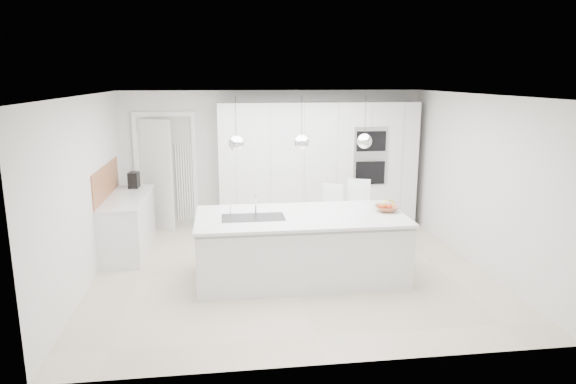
{
  "coord_description": "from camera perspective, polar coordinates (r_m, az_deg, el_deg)",
  "views": [
    {
      "loc": [
        -0.95,
        -6.92,
        2.74
      ],
      "look_at": [
        0.0,
        0.3,
        1.1
      ],
      "focal_mm": 32.0,
      "sensor_mm": 36.0,
      "label": 1
    }
  ],
  "objects": [
    {
      "name": "apple_extra_3",
      "position": [
        7.28,
        11.2,
        -1.62
      ],
      "size": [
        0.08,
        0.08,
        0.08
      ],
      "primitive_type": "sphere",
      "color": "#BB391F",
      "rests_on": "fruit_bowl"
    },
    {
      "name": "fruit_bowl",
      "position": [
        7.3,
        10.88,
        -1.82
      ],
      "size": [
        0.36,
        0.36,
        0.08
      ],
      "primitive_type": "imported",
      "rotation": [
        0.0,
        0.0,
        -0.14
      ],
      "color": "#A76943",
      "rests_on": "island_worktop"
    },
    {
      "name": "wall_back",
      "position": [
        9.58,
        -1.72,
        3.75
      ],
      "size": [
        5.5,
        0.0,
        5.5
      ],
      "primitive_type": "plane",
      "rotation": [
        1.57,
        0.0,
        0.0
      ],
      "color": "silver",
      "rests_on": "ground"
    },
    {
      "name": "pendant_right",
      "position": [
        6.94,
        8.5,
        5.6
      ],
      "size": [
        0.2,
        0.2,
        0.2
      ],
      "primitive_type": "sphere",
      "color": "white",
      "rests_on": "ceiling"
    },
    {
      "name": "radiator",
      "position": [
        9.59,
        -11.42,
        1.08
      ],
      "size": [
        0.32,
        0.04,
        1.4
      ],
      "primitive_type": null,
      "color": "white",
      "rests_on": "floor"
    },
    {
      "name": "oak_backsplash",
      "position": [
        8.46,
        -19.56,
        1.13
      ],
      "size": [
        0.02,
        1.8,
        0.5
      ],
      "primitive_type": "cube",
      "color": "#A76943",
      "rests_on": "wall_left"
    },
    {
      "name": "left_base_cabinets",
      "position": [
        8.57,
        -17.32,
        -3.53
      ],
      "size": [
        0.6,
        1.8,
        0.86
      ],
      "primitive_type": "cube",
      "color": "silver",
      "rests_on": "floor"
    },
    {
      "name": "apple_a",
      "position": [
        7.27,
        10.49,
        -1.65
      ],
      "size": [
        0.07,
        0.07,
        0.07
      ],
      "primitive_type": "sphere",
      "color": "#BB391F",
      "rests_on": "fruit_bowl"
    },
    {
      "name": "apple_c",
      "position": [
        7.28,
        11.05,
        -1.59
      ],
      "size": [
        0.08,
        0.08,
        0.08
      ],
      "primitive_type": "sphere",
      "color": "#BB391F",
      "rests_on": "fruit_bowl"
    },
    {
      "name": "pendant_mid",
      "position": [
        6.75,
        1.51,
        5.55
      ],
      "size": [
        0.2,
        0.2,
        0.2
      ],
      "primitive_type": "sphere",
      "color": "white",
      "rests_on": "ceiling"
    },
    {
      "name": "espresso_machine",
      "position": [
        9.07,
        -16.75,
        1.3
      ],
      "size": [
        0.17,
        0.26,
        0.26
      ],
      "primitive_type": "cube",
      "rotation": [
        0.0,
        0.0,
        -0.06
      ],
      "color": "black",
      "rests_on": "left_worktop"
    },
    {
      "name": "island_worktop",
      "position": [
        7.0,
        1.4,
        -2.72
      ],
      "size": [
        2.84,
        1.4,
        0.04
      ],
      "primitive_type": "cube",
      "color": "silver",
      "rests_on": "island_base"
    },
    {
      "name": "ceiling",
      "position": [
        6.99,
        0.33,
        10.73
      ],
      "size": [
        5.5,
        5.5,
        0.0
      ],
      "primitive_type": "plane",
      "rotation": [
        3.14,
        0.0,
        0.0
      ],
      "color": "white",
      "rests_on": "wall_back"
    },
    {
      "name": "bar_stool_right",
      "position": [
        8.16,
        8.06,
        -2.82
      ],
      "size": [
        0.52,
        0.62,
        1.15
      ],
      "primitive_type": null,
      "rotation": [
        0.0,
        0.0,
        -0.3
      ],
      "color": "white",
      "rests_on": "floor"
    },
    {
      "name": "floor",
      "position": [
        7.5,
        0.3,
        -8.73
      ],
      "size": [
        5.5,
        5.5,
        0.0
      ],
      "primitive_type": "plane",
      "color": "beige",
      "rests_on": "ground"
    },
    {
      "name": "island_tap",
      "position": [
        7.04,
        -3.61,
        -1.22
      ],
      "size": [
        0.02,
        0.02,
        0.3
      ],
      "primitive_type": "cylinder",
      "color": "white",
      "rests_on": "island_worktop"
    },
    {
      "name": "wall_left",
      "position": [
        7.3,
        -21.6,
        0.02
      ],
      "size": [
        0.0,
        5.0,
        5.0
      ],
      "primitive_type": "plane",
      "rotation": [
        1.57,
        0.0,
        1.57
      ],
      "color": "silver",
      "rests_on": "ground"
    },
    {
      "name": "doorway_frame",
      "position": [
        9.59,
        -13.37,
        2.05
      ],
      "size": [
        1.11,
        0.08,
        2.13
      ],
      "primitive_type": null,
      "color": "white",
      "rests_on": "floor"
    },
    {
      "name": "bar_stool_left",
      "position": [
        8.1,
        5.18,
        -3.13
      ],
      "size": [
        0.53,
        0.6,
        1.08
      ],
      "primitive_type": null,
      "rotation": [
        0.0,
        0.0,
        -0.43
      ],
      "color": "white",
      "rests_on": "floor"
    },
    {
      "name": "pendant_left",
      "position": [
        6.67,
        -5.75,
        5.4
      ],
      "size": [
        0.2,
        0.2,
        0.2
      ],
      "primitive_type": "sphere",
      "color": "white",
      "rests_on": "ceiling"
    },
    {
      "name": "oven_stack",
      "position": [
        9.3,
        9.16,
        3.94
      ],
      "size": [
        0.62,
        0.04,
        1.05
      ],
      "primitive_type": null,
      "color": "#A5A5A8",
      "rests_on": "tall_cabinets"
    },
    {
      "name": "tall_cabinets",
      "position": [
        9.42,
        3.32,
        2.96
      ],
      "size": [
        3.6,
        0.6,
        2.3
      ],
      "primitive_type": "cube",
      "color": "silver",
      "rests_on": "floor"
    },
    {
      "name": "left_worktop",
      "position": [
        8.46,
        -17.52,
        -0.6
      ],
      "size": [
        0.62,
        1.82,
        0.04
      ],
      "primitive_type": "cube",
      "color": "silver",
      "rests_on": "left_base_cabinets"
    },
    {
      "name": "hallway_door",
      "position": [
        9.58,
        -14.88,
        1.83
      ],
      "size": [
        0.76,
        0.38,
        2.0
      ],
      "primitive_type": "cube",
      "rotation": [
        0.0,
        0.0,
        -0.44
      ],
      "color": "white",
      "rests_on": "floor"
    },
    {
      "name": "banana_bunch",
      "position": [
        7.29,
        11.09,
        -1.24
      ],
      "size": [
        0.23,
        0.17,
        0.21
      ],
      "primitive_type": "torus",
      "rotation": [
        1.22,
        0.0,
        0.35
      ],
      "color": "gold",
      "rests_on": "fruit_bowl"
    },
    {
      "name": "apple_b",
      "position": [
        7.28,
        10.36,
        -1.58
      ],
      "size": [
        0.08,
        0.08,
        0.08
      ],
      "primitive_type": "sphere",
      "color": "#BB391F",
      "rests_on": "fruit_bowl"
    },
    {
      "name": "island_sink",
      "position": [
        6.9,
        -3.89,
        -3.49
      ],
      "size": [
        0.84,
        0.44,
        0.18
      ],
      "primitive_type": null,
      "color": "#3F3F42",
      "rests_on": "island_worktop"
    },
    {
      "name": "island_base",
      "position": [
        7.09,
        1.44,
        -6.33
      ],
      "size": [
        2.8,
        1.2,
        0.86
      ],
      "primitive_type": "cube",
      "color": "silver",
      "rests_on": "floor"
    }
  ]
}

